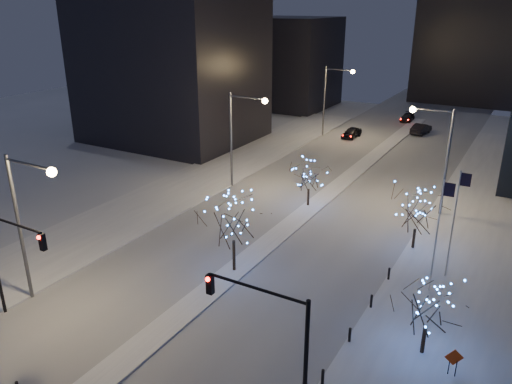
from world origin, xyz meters
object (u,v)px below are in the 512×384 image
Objects in this scene: traffic_signal_east at (275,334)px; car_near at (352,133)px; car_mid at (421,129)px; holiday_tree_median_near at (233,220)px; traffic_signal_west at (8,251)px; car_far at (407,117)px; holiday_tree_plaza_far at (417,210)px; street_lamp_w_mid at (240,128)px; street_lamp_w_far at (332,92)px; construction_sign at (454,360)px; holiday_tree_median_far at (309,176)px; holiday_tree_plaza_near at (428,308)px; street_lamp_east at (438,147)px; street_lamp_w_near at (27,211)px.

traffic_signal_east reaches higher than car_near.
traffic_signal_east reaches higher than car_mid.
traffic_signal_west is at bearing -125.71° from holiday_tree_median_near.
traffic_signal_east is 1.17× the size of holiday_tree_median_near.
car_far is (-3.89, 7.45, -0.14)m from car_mid.
street_lamp_w_mid is at bearing 165.13° from holiday_tree_plaza_far.
street_lamp_w_mid and street_lamp_w_far have the same top height.
holiday_tree_median_near is (8.90, -40.31, -2.33)m from street_lamp_w_far.
street_lamp_w_mid is at bearing 120.18° from holiday_tree_median_near.
construction_sign is (21.71, -44.92, 0.40)m from car_near.
street_lamp_w_far is 54.07m from traffic_signal_east.
holiday_tree_median_near reaches higher than holiday_tree_median_far.
construction_sign is (6.90, 7.02, -3.62)m from traffic_signal_east.
holiday_tree_median_near is at bearing -136.06° from holiday_tree_plaza_far.
street_lamp_w_far is 48.77m from holiday_tree_plaza_near.
street_lamp_east is 35.30m from traffic_signal_west.
car_far is 60.71m from holiday_tree_plaza_near.
traffic_signal_west is 68.25m from car_far.
holiday_tree_plaza_near is at bearing -61.81° from car_near.
street_lamp_w_far reaches higher than holiday_tree_plaza_far.
street_lamp_w_mid is 1.78× the size of holiday_tree_plaza_far.
car_near is 0.99× the size of car_far.
holiday_tree_plaza_near is (23.01, -17.86, -3.41)m from street_lamp_w_mid.
street_lamp_w_far reaches higher than holiday_tree_plaza_near.
street_lamp_w_mid is at bearing 117.61° from construction_sign.
holiday_tree_plaza_far is at bearing 105.71° from holiday_tree_plaza_near.
holiday_tree_median_near reaches higher than holiday_tree_plaza_far.
construction_sign is at bearing 18.29° from traffic_signal_west.
traffic_signal_east is 13.97m from holiday_tree_median_near.
holiday_tree_median_far is (5.37, -27.13, 2.37)m from car_near.
street_lamp_w_near is at bearing -98.74° from car_far.
street_lamp_w_mid is 2.12× the size of car_mid.
holiday_tree_plaza_near is at bearing 122.72° from construction_sign.
holiday_tree_median_far is (-9.44, 24.81, -1.65)m from traffic_signal_east.
holiday_tree_plaza_near reaches higher than car_near.
traffic_signal_east is 20.95m from holiday_tree_plaza_far.
street_lamp_east reaches higher than construction_sign.
street_lamp_w_mid is at bearing 142.18° from holiday_tree_plaza_near.
car_near is at bearing 83.26° from street_lamp_w_mid.
traffic_signal_west is (0.50, -2.00, -1.74)m from street_lamp_w_near.
street_lamp_w_mid is 29.33m from holiday_tree_plaza_near.
holiday_tree_plaza_near is 0.80× the size of holiday_tree_plaza_far.
holiday_tree_median_near is (-10.12, -18.31, -2.28)m from street_lamp_east.
street_lamp_w_mid is 26.75m from car_near.
street_lamp_w_mid and street_lamp_east have the same top height.
street_lamp_east reaches higher than traffic_signal_east.
street_lamp_w_near is 50.00m from street_lamp_w_far.
street_lamp_w_near is at bearing 168.72° from construction_sign.
street_lamp_w_far is 18.39m from car_far.
traffic_signal_east is (17.88, -26.00, -1.74)m from street_lamp_w_mid.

